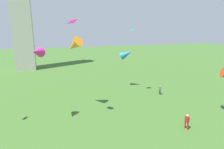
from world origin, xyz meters
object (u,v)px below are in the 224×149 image
(person_1, at_px, (187,121))
(kite_flying_5, at_px, (127,54))
(kite_flying_3, at_px, (72,21))
(person_2, at_px, (160,89))
(kite_flying_4, at_px, (37,52))
(kite_flying_0, at_px, (133,30))
(kite_flying_6, at_px, (74,45))

(person_1, distance_m, kite_flying_5, 17.42)
(kite_flying_5, bearing_deg, kite_flying_3, 171.65)
(person_1, height_order, kite_flying_3, kite_flying_3)
(person_2, height_order, kite_flying_4, kite_flying_4)
(kite_flying_4, bearing_deg, kite_flying_3, 24.62)
(kite_flying_0, bearing_deg, person_1, -95.65)
(person_1, bearing_deg, kite_flying_3, -119.56)
(kite_flying_3, relative_size, kite_flying_5, 0.40)
(kite_flying_0, distance_m, kite_flying_6, 10.45)
(person_1, xyz_separation_m, kite_flying_4, (-15.06, 6.23, 7.54))
(person_1, xyz_separation_m, kite_flying_6, (-10.58, 9.72, 7.88))
(person_1, relative_size, kite_flying_0, 1.67)
(kite_flying_4, relative_size, kite_flying_6, 0.71)
(kite_flying_3, relative_size, kite_flying_6, 0.41)
(kite_flying_6, bearing_deg, kite_flying_4, 2.23)
(person_2, relative_size, kite_flying_0, 1.51)
(person_1, xyz_separation_m, person_2, (3.84, 10.95, -0.09))
(kite_flying_0, bearing_deg, kite_flying_6, -172.26)
(person_1, bearing_deg, person_2, 159.04)
(person_2, relative_size, kite_flying_5, 0.54)
(kite_flying_3, height_order, kite_flying_5, kite_flying_3)
(person_2, relative_size, kite_flying_4, 0.78)
(kite_flying_0, height_order, kite_flying_3, kite_flying_3)
(kite_flying_5, xyz_separation_m, kite_flying_6, (-10.52, -6.81, 2.37))
(kite_flying_4, bearing_deg, kite_flying_6, 66.67)
(kite_flying_5, bearing_deg, kite_flying_6, 161.19)
(person_1, distance_m, kite_flying_6, 16.39)
(kite_flying_0, relative_size, kite_flying_3, 0.89)
(kite_flying_0, bearing_deg, kite_flying_3, -156.40)
(person_1, xyz_separation_m, kite_flying_0, (-0.76, 12.68, 9.85))
(kite_flying_4, relative_size, kite_flying_5, 0.70)
(person_1, distance_m, kite_flying_0, 16.08)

